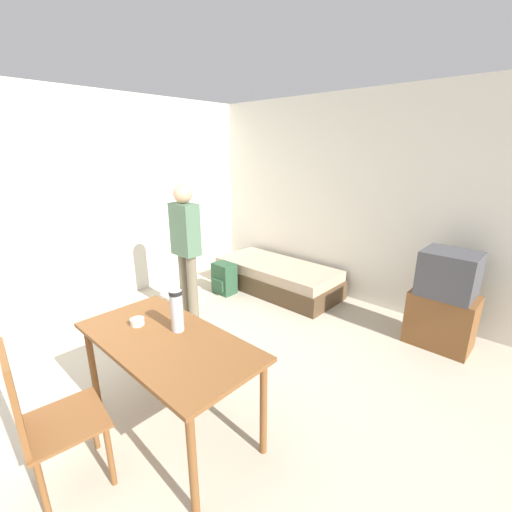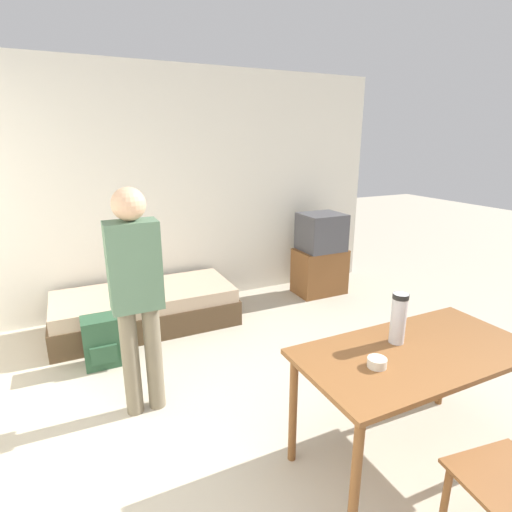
# 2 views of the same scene
# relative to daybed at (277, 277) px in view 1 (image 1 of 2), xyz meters

# --- Properties ---
(ground_plane) EXTENTS (20.00, 20.00, 0.00)m
(ground_plane) POSITION_rel_daybed_xyz_m (0.57, -3.25, -0.20)
(ground_plane) COLOR #B2A893
(wall_back) EXTENTS (5.09, 0.06, 2.70)m
(wall_back) POSITION_rel_daybed_xyz_m (0.57, 0.52, 1.15)
(wall_back) COLOR silver
(wall_back) RESTS_ON ground_plane
(wall_left) EXTENTS (0.06, 4.74, 2.70)m
(wall_left) POSITION_rel_daybed_xyz_m (-1.51, -1.38, 1.15)
(wall_left) COLOR silver
(wall_left) RESTS_ON ground_plane
(daybed) EXTENTS (1.86, 0.83, 0.40)m
(daybed) POSITION_rel_daybed_xyz_m (0.00, 0.00, 0.00)
(daybed) COLOR #4C3823
(daybed) RESTS_ON ground_plane
(tv) EXTENTS (0.62, 0.46, 1.04)m
(tv) POSITION_rel_daybed_xyz_m (2.21, 0.03, 0.31)
(tv) COLOR brown
(tv) RESTS_ON ground_plane
(dining_table) EXTENTS (1.40, 0.70, 0.75)m
(dining_table) POSITION_rel_daybed_xyz_m (1.11, -2.55, 0.46)
(dining_table) COLOR brown
(dining_table) RESTS_ON ground_plane
(wooden_chair) EXTENTS (0.49, 0.49, 1.01)m
(wooden_chair) POSITION_rel_daybed_xyz_m (1.01, -3.33, 0.36)
(wooden_chair) COLOR brown
(wooden_chair) RESTS_ON ground_plane
(person_standing) EXTENTS (0.34, 0.22, 1.63)m
(person_standing) POSITION_rel_daybed_xyz_m (-0.26, -1.38, 0.75)
(person_standing) COLOR #6B604C
(person_standing) RESTS_ON ground_plane
(thermos_flask) EXTENTS (0.09, 0.09, 0.31)m
(thermos_flask) POSITION_rel_daybed_xyz_m (1.07, -2.43, 0.72)
(thermos_flask) COLOR #B7B7BC
(thermos_flask) RESTS_ON dining_table
(mate_bowl) EXTENTS (0.10, 0.10, 0.05)m
(mate_bowl) POSITION_rel_daybed_xyz_m (0.78, -2.59, 0.58)
(mate_bowl) COLOR beige
(mate_bowl) RESTS_ON dining_table
(backpack) EXTENTS (0.31, 0.26, 0.45)m
(backpack) POSITION_rel_daybed_xyz_m (-0.48, -0.60, 0.02)
(backpack) COLOR #284C33
(backpack) RESTS_ON ground_plane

